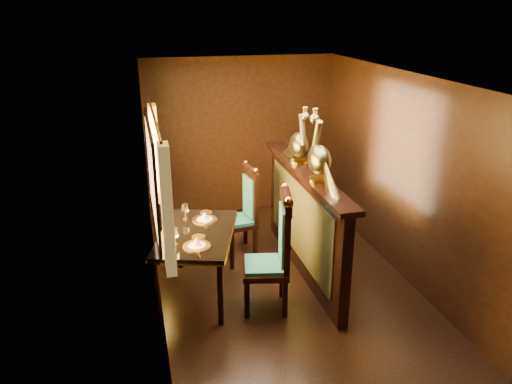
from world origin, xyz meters
TOP-DOWN VIEW (x-y plane):
  - ground at (0.00, 0.00)m, footprint 5.00×5.00m
  - room_shell at (-0.09, 0.02)m, footprint 3.04×5.04m
  - partition at (0.32, 0.30)m, footprint 0.26×2.70m
  - dining_table at (-1.05, 0.08)m, footprint 1.18×1.53m
  - chair_left at (-0.23, -0.41)m, footprint 0.60×0.62m
  - chair_right at (-0.25, 1.04)m, footprint 0.51×0.53m
  - peacock_left at (0.33, -0.12)m, footprint 0.25×0.67m
  - peacock_right at (0.33, 0.58)m, footprint 0.24×0.63m

SIDE VIEW (x-z plane):
  - ground at x=0.00m, z-range 0.00..0.00m
  - chair_right at x=-0.25m, z-range 0.03..1.27m
  - partition at x=0.32m, z-range 0.03..1.39m
  - dining_table at x=-1.05m, z-range 0.23..1.22m
  - chair_left at x=-0.23m, z-range 0.03..1.44m
  - room_shell at x=-0.09m, z-range 0.32..2.84m
  - peacock_right at x=0.33m, z-range 1.36..2.11m
  - peacock_left at x=0.33m, z-range 1.36..2.15m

